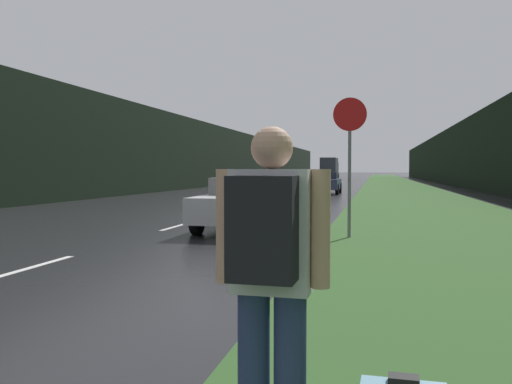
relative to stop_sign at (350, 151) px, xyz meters
name	(u,v)px	position (x,y,z in m)	size (l,w,h in m)	color
grass_verge	(403,191)	(2.41, 26.79, -1.88)	(6.00, 240.00, 0.02)	#2D5123
lane_stripe_b	(14,272)	(-4.55, -5.04, -1.88)	(0.12, 3.00, 0.01)	silver
lane_stripe_c	(182,225)	(-4.55, 1.96, -1.88)	(0.12, 3.00, 0.01)	silver
lane_stripe_d	(244,207)	(-4.55, 8.96, -1.88)	(0.12, 3.00, 0.01)	silver
lane_stripe_e	(276,198)	(-4.55, 15.96, -1.88)	(0.12, 3.00, 0.01)	silver
treeline_far_side	(211,156)	(-14.51, 36.79, 0.87)	(2.00, 140.00, 5.51)	black
treeline_near_side	(471,155)	(8.41, 36.79, 0.88)	(2.00, 140.00, 5.54)	black
stop_sign	(350,151)	(0.00, 0.00, 0.00)	(0.72, 0.07, 3.04)	slate
hitchhiker_with_backpack	(270,271)	(0.04, -9.22, -0.91)	(0.59, 0.42, 1.71)	navy
car_passing_near	(248,202)	(-2.57, 1.30, -1.22)	(1.96, 4.26, 1.29)	#BCBCBC
car_passing_far	(324,182)	(-2.57, 21.81, -1.19)	(1.99, 4.04, 1.34)	#2D3856
delivery_truck	(330,168)	(-6.53, 73.54, -0.12)	(2.54, 7.89, 3.32)	black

